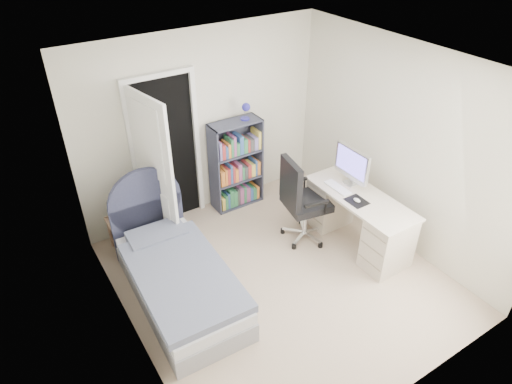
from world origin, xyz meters
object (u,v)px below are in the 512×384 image
desk (357,217)px  office_chair (300,197)px  floor_lamp (168,202)px  bookcase (236,168)px  nightstand (123,227)px  bed (177,276)px

desk → office_chair: (-0.57, 0.45, 0.25)m
floor_lamp → bookcase: (1.12, 0.22, 0.03)m
nightstand → office_chair: (1.95, -0.99, 0.29)m
floor_lamp → bookcase: bearing=11.3°
floor_lamp → bookcase: bookcase is taller
bookcase → office_chair: size_ratio=1.30×
bed → office_chair: bearing=2.2°
office_chair → desk: bearing=-38.8°
floor_lamp → desk: 2.37m
bookcase → desk: 1.79m
bed → nightstand: bearing=102.4°
office_chair → bed: bearing=-177.8°
bookcase → desk: (0.81, -1.59, -0.19)m
desk → office_chair: size_ratio=1.26×
nightstand → desk: (2.52, -1.44, 0.04)m
bookcase → office_chair: bearing=-77.7°
floor_lamp → office_chair: bearing=-33.5°
desk → office_chair: bearing=141.2°
bed → office_chair: bed is taller
floor_lamp → desk: (1.94, -1.36, -0.17)m
bed → desk: bearing=-9.7°
bookcase → desk: size_ratio=1.03×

